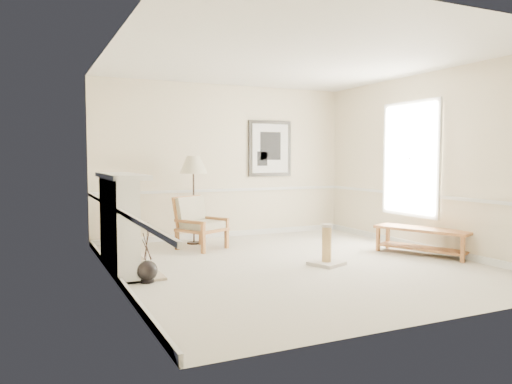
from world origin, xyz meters
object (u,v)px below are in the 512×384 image
at_px(armchair, 198,221).
at_px(scratching_post, 327,252).
at_px(floor_lamp, 193,167).
at_px(floor_vase, 147,272).
at_px(bench, 423,237).

bearing_deg(armchair, scratching_post, -87.09).
distance_m(armchair, floor_lamp, 1.00).
height_order(floor_vase, scratching_post, floor_vase).
relative_size(floor_vase, armchair, 0.80).
height_order(floor_vase, armchair, armchair).
xyz_separation_m(floor_vase, armchair, (1.28, 1.93, 0.33)).
bearing_deg(armchair, floor_lamp, 50.97).
height_order(armchair, floor_lamp, floor_lamp).
distance_m(floor_vase, scratching_post, 2.53).
height_order(armchair, bench, armchair).
relative_size(floor_lamp, bench, 1.01).
bearing_deg(floor_vase, bench, -1.15).
bearing_deg(floor_lamp, armchair, -100.32).
xyz_separation_m(floor_lamp, bench, (2.94, -2.48, -1.07)).
bearing_deg(armchair, floor_vase, -152.24).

